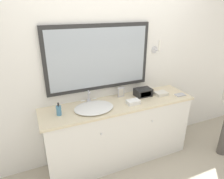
{
  "coord_description": "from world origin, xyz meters",
  "views": [
    {
      "loc": [
        -0.99,
        -1.78,
        2.01
      ],
      "look_at": [
        -0.11,
        0.26,
        1.08
      ],
      "focal_mm": 32.0,
      "sensor_mm": 36.0,
      "label": 1
    }
  ],
  "objects_px": {
    "appliance_box": "(143,92)",
    "picture_frame": "(121,92)",
    "sink_basin": "(94,107)",
    "soap_bottle": "(59,110)"
  },
  "relations": [
    {
      "from": "sink_basin",
      "to": "soap_bottle",
      "type": "bearing_deg",
      "value": 178.51
    },
    {
      "from": "sink_basin",
      "to": "soap_bottle",
      "type": "relative_size",
      "value": 3.09
    },
    {
      "from": "sink_basin",
      "to": "picture_frame",
      "type": "xyz_separation_m",
      "value": [
        0.44,
        0.17,
        0.05
      ]
    },
    {
      "from": "sink_basin",
      "to": "appliance_box",
      "type": "bearing_deg",
      "value": 7.01
    },
    {
      "from": "appliance_box",
      "to": "picture_frame",
      "type": "bearing_deg",
      "value": 164.06
    },
    {
      "from": "sink_basin",
      "to": "appliance_box",
      "type": "relative_size",
      "value": 2.1
    },
    {
      "from": "soap_bottle",
      "to": "appliance_box",
      "type": "bearing_deg",
      "value": 4.02
    },
    {
      "from": "picture_frame",
      "to": "appliance_box",
      "type": "bearing_deg",
      "value": -15.94
    },
    {
      "from": "soap_bottle",
      "to": "picture_frame",
      "type": "distance_m",
      "value": 0.86
    },
    {
      "from": "appliance_box",
      "to": "picture_frame",
      "type": "height_order",
      "value": "picture_frame"
    }
  ]
}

